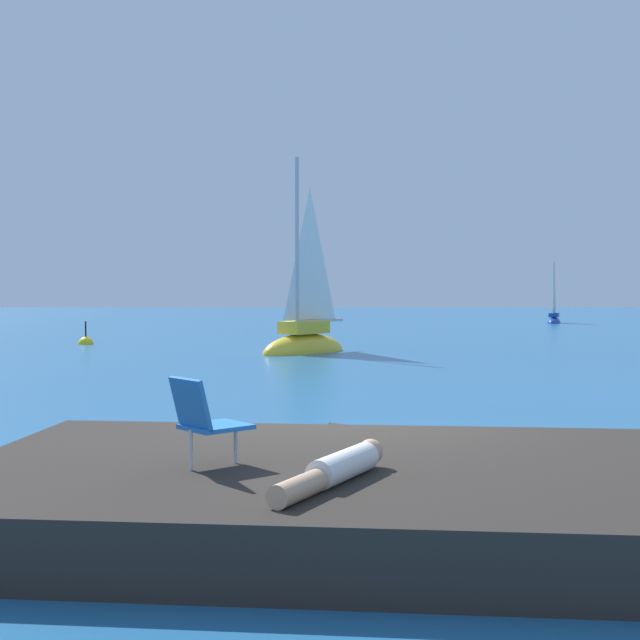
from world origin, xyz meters
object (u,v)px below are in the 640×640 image
(sailboat_near, at_px, (304,341))
(beach_chair, at_px, (205,417))
(sailboat_far, at_px, (554,319))
(marker_buoy, at_px, (86,344))
(person_sunbather, at_px, (337,469))

(sailboat_near, bearing_deg, beach_chair, 39.63)
(sailboat_near, distance_m, beach_chair, 20.74)
(sailboat_far, xyz_separation_m, marker_buoy, (-22.20, -19.13, -0.21))
(sailboat_near, relative_size, beach_chair, 8.60)
(sailboat_near, bearing_deg, sailboat_far, -170.64)
(sailboat_far, distance_m, person_sunbather, 46.40)
(marker_buoy, bearing_deg, sailboat_far, 40.75)
(sailboat_near, height_order, marker_buoy, sailboat_near)
(person_sunbather, relative_size, beach_chair, 2.04)
(sailboat_near, xyz_separation_m, sailboat_far, (13.98, 23.20, -0.16))
(person_sunbather, bearing_deg, beach_chair, -90.31)
(person_sunbather, bearing_deg, marker_buoy, -133.96)
(marker_buoy, bearing_deg, sailboat_near, -26.36)
(sailboat_near, height_order, person_sunbather, sailboat_near)
(sailboat_near, xyz_separation_m, person_sunbather, (0.85, -21.30, 0.30))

